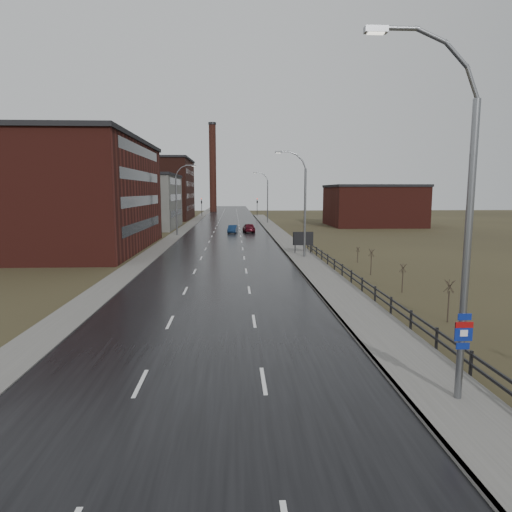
{
  "coord_description": "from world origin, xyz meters",
  "views": [
    {
      "loc": [
        1.22,
        -12.34,
        7.14
      ],
      "look_at": [
        2.64,
        16.8,
        3.0
      ],
      "focal_mm": 32.0,
      "sensor_mm": 36.0,
      "label": 1
    }
  ],
  "objects": [
    {
      "name": "streetlight_main",
      "position": [
        8.47,
        2.0,
        6.06
      ],
      "size": [
        3.91,
        0.29,
        12.11
      ],
      "color": "slate",
      "rests_on": "ground"
    },
    {
      "name": "warehouse_far",
      "position": [
        -22.99,
        108.0,
        7.76
      ],
      "size": [
        26.52,
        24.48,
        15.5
      ],
      "color": "#331611",
      "rests_on": "ground"
    },
    {
      "name": "road",
      "position": [
        0.0,
        60.0,
        0.03
      ],
      "size": [
        14.0,
        300.0,
        0.06
      ],
      "primitive_type": "cube",
      "color": "black",
      "rests_on": "ground"
    },
    {
      "name": "streetlight_right_mid",
      "position": [
        8.5,
        36.0,
        5.84
      ],
      "size": [
        3.36,
        0.28,
        11.35
      ],
      "color": "slate",
      "rests_on": "ground"
    },
    {
      "name": "curb_right",
      "position": [
        7.08,
        35.0,
        0.09
      ],
      "size": [
        0.16,
        180.0,
        0.18
      ],
      "primitive_type": "cube",
      "color": "slate",
      "rests_on": "ground"
    },
    {
      "name": "guardrail",
      "position": [
        10.3,
        18.31,
        0.71
      ],
      "size": [
        0.1,
        53.05,
        1.1
      ],
      "color": "black",
      "rests_on": "ground"
    },
    {
      "name": "streetlight_left",
      "position": [
        -7.7,
        62.0,
        5.84
      ],
      "size": [
        3.36,
        0.28,
        11.35
      ],
      "color": "slate",
      "rests_on": "ground"
    },
    {
      "name": "car_far",
      "position": [
        3.85,
        67.14,
        0.81
      ],
      "size": [
        2.26,
        4.89,
        1.62
      ],
      "primitive_type": "imported",
      "rotation": [
        0.0,
        0.0,
        3.22
      ],
      "color": "#4E0D18",
      "rests_on": "ground"
    },
    {
      "name": "warehouse_near",
      "position": [
        -20.99,
        45.0,
        6.76
      ],
      "size": [
        22.44,
        28.56,
        13.5
      ],
      "color": "#471914",
      "rests_on": "ground"
    },
    {
      "name": "warehouse_mid",
      "position": [
        -17.99,
        78.0,
        5.26
      ],
      "size": [
        16.32,
        20.4,
        10.5
      ],
      "color": "slate",
      "rests_on": "ground"
    },
    {
      "name": "shrub_c",
      "position": [
        12.93,
        11.43,
        1.26
      ],
      "size": [
        0.56,
        0.59,
        2.38
      ],
      "color": "#382D23",
      "rests_on": "ground"
    },
    {
      "name": "shrub_d",
      "position": [
        13.16,
        18.87,
        1.1
      ],
      "size": [
        0.5,
        0.52,
        2.08
      ],
      "color": "#382D23",
      "rests_on": "ground"
    },
    {
      "name": "sidewalk_right",
      "position": [
        8.6,
        35.0,
        0.09
      ],
      "size": [
        3.2,
        180.0,
        0.18
      ],
      "primitive_type": "cube",
      "color": "#595651",
      "rests_on": "ground"
    },
    {
      "name": "traffic_light_right",
      "position": [
        8.0,
        120.0,
        4.6
      ],
      "size": [
        0.58,
        2.73,
        5.3
      ],
      "color": "black",
      "rests_on": "ground"
    },
    {
      "name": "sidewalk_left",
      "position": [
        -8.2,
        60.0,
        0.06
      ],
      "size": [
        2.4,
        260.0,
        0.12
      ],
      "primitive_type": "cube",
      "color": "#595651",
      "rests_on": "ground"
    },
    {
      "name": "streetlight_right_far",
      "position": [
        8.5,
        90.0,
        5.84
      ],
      "size": [
        3.36,
        0.28,
        11.35
      ],
      "color": "slate",
      "rests_on": "ground"
    },
    {
      "name": "traffic_light_left",
      "position": [
        -8.0,
        120.0,
        4.6
      ],
      "size": [
        0.58,
        2.73,
        5.3
      ],
      "color": "black",
      "rests_on": "ground"
    },
    {
      "name": "shrub_e",
      "position": [
        12.99,
        25.8,
        1.21
      ],
      "size": [
        0.54,
        0.57,
        2.27
      ],
      "color": "#382D23",
      "rests_on": "ground"
    },
    {
      "name": "car_near",
      "position": [
        1.02,
        65.9,
        0.67
      ],
      "size": [
        1.86,
        4.21,
        1.35
      ],
      "primitive_type": "imported",
      "rotation": [
        0.0,
        0.0,
        -0.11
      ],
      "color": "#0D2142",
      "rests_on": "ground"
    },
    {
      "name": "ground",
      "position": [
        0.0,
        0.0,
        0.0
      ],
      "size": [
        320.0,
        320.0,
        0.0
      ],
      "primitive_type": "plane",
      "color": "#2D2819",
      "rests_on": "ground"
    },
    {
      "name": "billboard",
      "position": [
        9.1,
        39.05,
        1.74
      ],
      "size": [
        2.34,
        0.17,
        2.58
      ],
      "color": "black",
      "rests_on": "ground"
    },
    {
      "name": "building_right",
      "position": [
        30.3,
        82.0,
        4.26
      ],
      "size": [
        18.36,
        16.32,
        8.5
      ],
      "color": "#471914",
      "rests_on": "ground"
    },
    {
      "name": "smokestack",
      "position": [
        -6.0,
        150.0,
        15.5
      ],
      "size": [
        2.7,
        2.7,
        30.7
      ],
      "color": "#331611",
      "rests_on": "ground"
    },
    {
      "name": "shrub_f",
      "position": [
        13.68,
        32.57,
        0.85
      ],
      "size": [
        0.39,
        0.41,
        1.6
      ],
      "color": "#382D23",
      "rests_on": "ground"
    }
  ]
}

